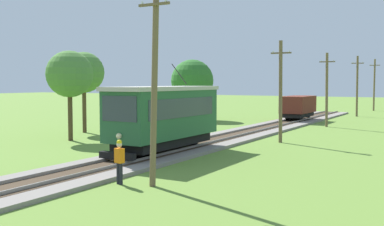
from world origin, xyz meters
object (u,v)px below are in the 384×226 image
at_px(red_tram, 164,115).
at_px(utility_pole_horizon, 374,84).
at_px(utility_pole_mid, 281,91).
at_px(utility_pole_far, 327,89).
at_px(track_worker, 119,160).
at_px(utility_pole_near_tram, 154,81).
at_px(tree_left_near, 84,73).
at_px(freight_car, 298,106).
at_px(tree_right_near, 70,74).
at_px(tree_left_far, 192,81).
at_px(utility_pole_distant, 357,86).

bearing_deg(red_tram, utility_pole_horizon, 85.31).
height_order(red_tram, utility_pole_mid, utility_pole_mid).
height_order(utility_pole_mid, utility_pole_far, utility_pole_mid).
relative_size(utility_pole_horizon, track_worker, 4.10).
distance_m(utility_pole_near_tram, utility_pole_mid, 14.86).
height_order(utility_pole_near_tram, tree_left_near, utility_pole_near_tram).
bearing_deg(red_tram, freight_car, 90.01).
xyz_separation_m(red_tram, freight_car, (-0.00, 25.20, -0.64)).
height_order(track_worker, tree_right_near, tree_right_near).
relative_size(utility_pole_mid, track_worker, 3.82).
distance_m(utility_pole_mid, tree_left_far, 19.84).
relative_size(utility_pole_far, tree_right_near, 1.07).
bearing_deg(red_tram, utility_pole_far, 79.16).
xyz_separation_m(utility_pole_distant, track_worker, (-1.34, -42.65, -2.68)).
bearing_deg(utility_pole_near_tram, freight_car, 97.08).
relative_size(utility_pole_horizon, tree_right_near, 1.17).
bearing_deg(freight_car, tree_left_far, -161.17).
xyz_separation_m(track_worker, tree_left_far, (-13.17, 28.90, 3.22)).
bearing_deg(tree_left_near, track_worker, -43.32).
relative_size(utility_pole_far, tree_left_near, 1.03).
height_order(utility_pole_mid, tree_left_near, utility_pole_mid).
distance_m(freight_car, tree_left_far, 11.44).
distance_m(utility_pole_distant, tree_left_near, 33.06).
relative_size(utility_pole_near_tram, utility_pole_mid, 1.18).
bearing_deg(tree_right_near, red_tram, -12.13).
relative_size(freight_car, tree_right_near, 0.83).
bearing_deg(utility_pole_distant, utility_pole_horizon, 90.00).
relative_size(red_tram, tree_left_far, 1.32).
distance_m(utility_pole_horizon, tree_right_near, 48.17).
bearing_deg(tree_left_near, utility_pole_far, 42.31).
height_order(freight_car, utility_pole_mid, utility_pole_mid).
bearing_deg(utility_pole_horizon, freight_car, -99.74).
height_order(utility_pole_distant, tree_left_far, utility_pole_distant).
distance_m(utility_pole_near_tram, utility_pole_horizon, 55.08).
bearing_deg(track_worker, tree_right_near, -113.67).
xyz_separation_m(utility_pole_distant, utility_pole_horizon, (0.00, 12.96, 0.09)).
height_order(red_tram, freight_car, red_tram).
height_order(red_tram, utility_pole_far, utility_pole_far).
bearing_deg(utility_pole_mid, utility_pole_far, 90.00).
bearing_deg(utility_pole_near_tram, tree_left_far, 117.07).
xyz_separation_m(utility_pole_distant, tree_right_near, (-13.03, -33.40, 0.93)).
height_order(utility_pole_horizon, tree_right_near, utility_pole_horizon).
bearing_deg(utility_pole_mid, freight_car, 103.05).
bearing_deg(track_worker, freight_car, -160.71).
relative_size(freight_car, tree_left_far, 0.80).
relative_size(red_tram, tree_left_near, 1.32).
bearing_deg(tree_right_near, utility_pole_far, 55.22).
distance_m(red_tram, utility_pole_mid, 9.09).
xyz_separation_m(utility_pole_near_tram, utility_pole_far, (0.00, 27.48, -0.66)).
height_order(tree_left_near, tree_left_far, tree_left_far).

